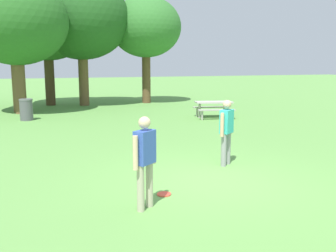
% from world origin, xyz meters
% --- Properties ---
extents(ground_plane, '(120.00, 120.00, 0.00)m').
position_xyz_m(ground_plane, '(0.00, 0.00, 0.00)').
color(ground_plane, '#609947').
extents(person_thrower, '(0.51, 0.40, 1.64)m').
position_xyz_m(person_thrower, '(-1.82, -1.03, 0.94)').
color(person_thrower, '#B7AD93').
rests_on(person_thrower, ground).
extents(person_catcher, '(0.51, 0.40, 1.64)m').
position_xyz_m(person_catcher, '(0.92, 1.01, 0.94)').
color(person_catcher, gray).
rests_on(person_catcher, ground).
extents(frisbee, '(0.28, 0.28, 0.03)m').
position_xyz_m(frisbee, '(-1.27, -0.48, 0.01)').
color(frisbee, '#E04733').
rests_on(frisbee, ground).
extents(picnic_table_near, '(1.98, 1.78, 0.77)m').
position_xyz_m(picnic_table_near, '(4.43, 8.48, 0.56)').
color(picnic_table_near, '#B2ADA3').
rests_on(picnic_table_near, ground).
extents(trash_can_beside_table, '(0.59, 0.59, 0.96)m').
position_xyz_m(trash_can_beside_table, '(-3.76, 10.73, 0.48)').
color(trash_can_beside_table, '#515156').
rests_on(trash_can_beside_table, ground).
extents(tree_broad_center, '(4.65, 4.65, 7.03)m').
position_xyz_m(tree_broad_center, '(-4.12, 13.89, 5.01)').
color(tree_broad_center, brown).
rests_on(tree_broad_center, ground).
extents(tree_far_right, '(5.08, 5.08, 6.74)m').
position_xyz_m(tree_far_right, '(-4.01, 13.30, 4.55)').
color(tree_far_right, brown).
rests_on(tree_far_right, ground).
extents(tree_slender_mid, '(5.22, 5.22, 7.12)m').
position_xyz_m(tree_slender_mid, '(-2.37, 16.76, 4.87)').
color(tree_slender_mid, '#4C3823').
rests_on(tree_slender_mid, ground).
extents(tree_back_left, '(5.63, 5.63, 7.50)m').
position_xyz_m(tree_back_left, '(-0.46, 15.99, 5.08)').
color(tree_back_left, brown).
rests_on(tree_back_left, ground).
extents(tree_back_right, '(4.43, 4.43, 6.64)m').
position_xyz_m(tree_back_right, '(3.49, 16.03, 4.72)').
color(tree_back_right, brown).
rests_on(tree_back_right, ground).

